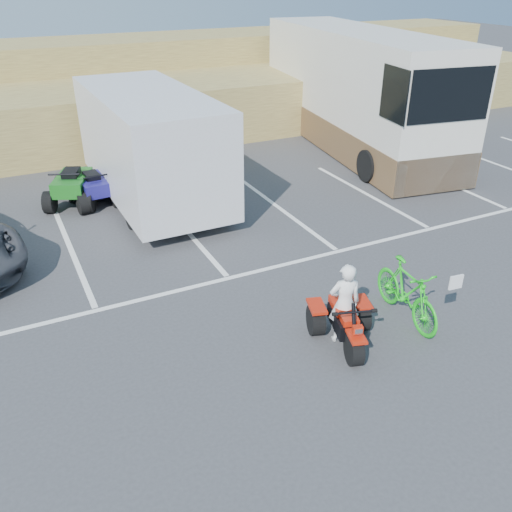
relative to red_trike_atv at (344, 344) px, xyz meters
name	(u,v)px	position (x,y,z in m)	size (l,w,h in m)	color
ground	(285,342)	(-0.87, 0.50, 0.00)	(100.00, 100.00, 0.00)	#3A3A3D
parking_stripes	(234,238)	(0.00, 4.56, 0.00)	(28.00, 5.16, 0.01)	white
grass_embankment	(91,92)	(-0.87, 15.98, 1.42)	(40.00, 8.50, 3.10)	olive
red_trike_atv	(344,344)	(0.00, 0.00, 0.00)	(1.07, 1.42, 0.92)	#B91E0A
rider	(344,303)	(0.05, 0.14, 0.73)	(0.53, 0.35, 1.47)	white
green_dirt_bike	(407,292)	(1.42, 0.18, 0.56)	(0.52, 1.85, 1.11)	#14BF19
cargo_trailer	(150,144)	(-0.95, 7.76, 1.57)	(2.55, 6.23, 2.90)	silver
rv_motorhome	(354,97)	(7.00, 9.81, 1.66)	(4.26, 10.88, 3.81)	silver
quad_atv_blue	(96,204)	(-2.50, 8.15, 0.00)	(1.14, 1.52, 0.99)	navy
quad_atv_green	(76,204)	(-2.98, 8.37, 0.00)	(1.25, 1.67, 1.09)	#166319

